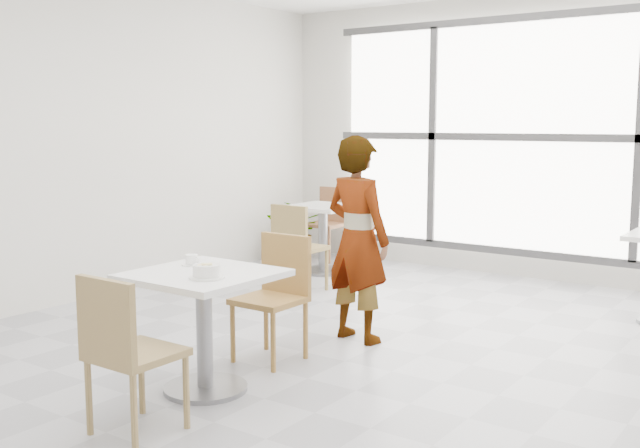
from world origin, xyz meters
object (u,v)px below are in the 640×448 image
Objects in this scene: bg_table_left at (323,229)px; plant_left at (297,231)px; bg_chair_left_near at (296,242)px; main_table at (204,308)px; oatmeal_bowl at (207,271)px; chair_near at (124,345)px; chair_far at (277,288)px; person at (358,239)px; bg_chair_left_far at (329,218)px; coffee_cup at (192,261)px.

plant_left is at bearing 150.26° from bg_table_left.
bg_chair_left_near is 1.69m from plant_left.
main_table is 3.81× the size of oatmeal_bowl.
chair_near is 1.00× the size of chair_far.
plant_left is at bearing 125.29° from chair_far.
chair_far reaches higher than main_table.
person reaches higher than chair_far.
chair_near reaches higher than plant_left.
bg_table_left is at bearing -67.95° from chair_near.
chair_far reaches higher than plant_left.
main_table reaches higher than plant_left.
bg_chair_left_near reaches higher than bg_table_left.
oatmeal_bowl is 2.91m from bg_chair_left_near.
chair_far is 0.78m from person.
oatmeal_bowl is at bearing -59.12° from plant_left.
person is 1.69m from bg_chair_left_near.
person reaches higher than oatmeal_bowl.
bg_table_left is 0.76m from plant_left.
bg_table_left is at bearing -29.74° from plant_left.
oatmeal_bowl is 0.13× the size of person.
bg_chair_left_far is (-2.13, 2.68, -0.28)m from person.
bg_chair_left_near is 1.87m from bg_chair_left_far.
bg_chair_left_near reaches higher than plant_left.
chair_near is 1.00× the size of bg_chair_left_far.
chair_far reaches higher than oatmeal_bowl.
chair_far is 5.47× the size of coffee_cup.
main_table is 4.39m from plant_left.
person is (0.02, 1.59, -0.01)m from oatmeal_bowl.
main_table is 0.77m from chair_far.
bg_chair_left_near is (-0.96, 2.34, -0.28)m from coffee_cup.
bg_table_left is (-1.49, 2.65, -0.01)m from chair_far.
coffee_cup is at bearing 146.61° from oatmeal_bowl.
coffee_cup is at bearing -68.07° from bg_table_left.
bg_table_left is (-1.33, 3.31, -0.29)m from coffee_cup.
bg_chair_left_near is at bearing -69.18° from bg_table_left.
plant_left is (-2.19, 3.80, -0.16)m from main_table.
bg_table_left is (-1.54, 3.42, -0.04)m from main_table.
main_table is 0.33m from oatmeal_bowl.
bg_chair_left_near is (-1.17, 2.46, -0.02)m from main_table.
chair_far reaches higher than bg_table_left.
plant_left is at bearing -36.02° from person.
bg_chair_left_far is (-1.96, 4.15, -0.02)m from main_table.
chair_far and bg_chair_left_near have the same top height.
plant_left is (-2.34, 3.92, -0.43)m from oatmeal_bowl.
coffee_cup is 1.41m from person.
bg_chair_left_near and bg_chair_left_far have the same top height.
person reaches higher than coffee_cup.
chair_near reaches higher than bg_table_left.
bg_chair_left_near is at bearing -27.77° from person.
chair_near reaches higher than coffee_cup.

